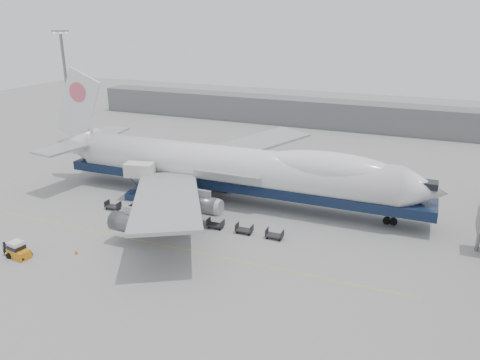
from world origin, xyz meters
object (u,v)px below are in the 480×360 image
at_px(airliner, 233,167).
at_px(baggage_tug, 18,251).
at_px(catering_truck, 140,179).
at_px(ground_worker, 5,249).

height_order(airliner, baggage_tug, airliner).
distance_m(catering_truck, baggage_tug, 22.70).
bearing_deg(airliner, ground_worker, -124.49).
xyz_separation_m(airliner, ground_worker, (-19.05, -27.72, -4.70)).
bearing_deg(ground_worker, catering_truck, 6.21).
distance_m(airliner, baggage_tug, 32.76).
distance_m(catering_truck, ground_worker, 23.24).
height_order(catering_truck, baggage_tug, catering_truck).
distance_m(baggage_tug, ground_worker, 1.89).
relative_size(catering_truck, ground_worker, 3.29).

